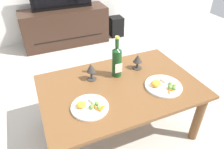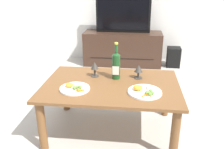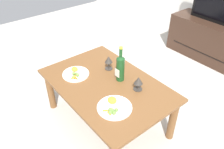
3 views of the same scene
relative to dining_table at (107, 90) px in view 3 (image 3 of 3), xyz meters
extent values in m
plane|color=#B7B2A8|center=(0.00, 0.00, -0.40)|extent=(6.40, 6.40, 0.00)
cube|color=brown|center=(0.00, 0.00, 0.07)|extent=(1.20, 0.80, 0.03)
cylinder|color=brown|center=(-0.54, -0.33, -0.18)|extent=(0.07, 0.07, 0.46)
cylinder|color=brown|center=(-0.54, 0.33, -0.18)|extent=(0.07, 0.07, 0.46)
cylinder|color=brown|center=(0.54, 0.33, -0.18)|extent=(0.07, 0.07, 0.46)
cube|color=#382319|center=(-0.02, 1.90, -0.13)|extent=(1.26, 0.42, 0.54)
cube|color=black|center=(-0.02, 1.69, -0.24)|extent=(1.01, 0.01, 0.01)
cube|color=black|center=(-0.02, 1.88, 0.42)|extent=(0.79, 0.01, 0.47)
cylinder|color=#19471E|center=(0.03, 0.14, 0.19)|extent=(0.08, 0.08, 0.23)
cone|color=#19471E|center=(0.03, 0.14, 0.32)|extent=(0.08, 0.08, 0.03)
cylinder|color=#19471E|center=(0.03, 0.14, 0.37)|extent=(0.03, 0.03, 0.07)
cylinder|color=yellow|center=(0.03, 0.14, 0.41)|extent=(0.03, 0.03, 0.02)
cube|color=silver|center=(0.03, 0.10, 0.17)|extent=(0.06, 0.00, 0.08)
cylinder|color=#38332D|center=(-0.18, 0.16, 0.08)|extent=(0.08, 0.08, 0.01)
cylinder|color=#38332D|center=(-0.18, 0.16, 0.12)|extent=(0.02, 0.02, 0.07)
cone|color=#38332D|center=(-0.18, 0.16, 0.19)|extent=(0.07, 0.07, 0.07)
cylinder|color=#38332D|center=(0.24, 0.16, 0.08)|extent=(0.08, 0.08, 0.01)
cylinder|color=#38332D|center=(0.24, 0.16, 0.11)|extent=(0.02, 0.02, 0.06)
cone|color=#38332D|center=(0.24, 0.16, 0.18)|extent=(0.08, 0.08, 0.07)
cylinder|color=white|center=(-0.29, -0.15, 0.08)|extent=(0.25, 0.25, 0.01)
torus|color=white|center=(-0.29, -0.15, 0.09)|extent=(0.25, 0.25, 0.01)
ellipsoid|color=orange|center=(-0.34, -0.13, 0.11)|extent=(0.07, 0.06, 0.04)
cube|color=beige|center=(-0.25, -0.10, 0.10)|extent=(0.07, 0.06, 0.02)
cylinder|color=orange|center=(-0.25, -0.20, 0.10)|extent=(0.03, 0.04, 0.01)
cylinder|color=orange|center=(-0.24, -0.20, 0.10)|extent=(0.04, 0.02, 0.01)
cylinder|color=orange|center=(-0.25, -0.19, 0.10)|extent=(0.04, 0.03, 0.01)
cylinder|color=orange|center=(-0.22, -0.19, 0.10)|extent=(0.04, 0.02, 0.01)
cylinder|color=orange|center=(-0.26, -0.18, 0.10)|extent=(0.01, 0.04, 0.01)
sphere|color=olive|center=(-0.25, -0.19, 0.10)|extent=(0.02, 0.02, 0.02)
sphere|color=olive|center=(-0.29, -0.17, 0.11)|extent=(0.03, 0.03, 0.03)
sphere|color=olive|center=(-0.27, -0.15, 0.10)|extent=(0.02, 0.02, 0.02)
sphere|color=olive|center=(-0.24, -0.15, 0.10)|extent=(0.03, 0.03, 0.03)
cylinder|color=white|center=(0.29, -0.15, 0.08)|extent=(0.28, 0.28, 0.01)
torus|color=white|center=(0.29, -0.15, 0.09)|extent=(0.28, 0.28, 0.01)
ellipsoid|color=orange|center=(0.24, -0.12, 0.11)|extent=(0.08, 0.07, 0.04)
cube|color=beige|center=(0.34, -0.10, 0.10)|extent=(0.07, 0.06, 0.02)
cylinder|color=orange|center=(0.28, -0.23, 0.10)|extent=(0.04, 0.04, 0.01)
cylinder|color=orange|center=(0.31, -0.21, 0.10)|extent=(0.03, 0.04, 0.01)
cylinder|color=orange|center=(0.33, -0.21, 0.10)|extent=(0.03, 0.04, 0.01)
sphere|color=olive|center=(0.31, -0.20, 0.11)|extent=(0.03, 0.03, 0.03)
sphere|color=olive|center=(0.32, -0.19, 0.11)|extent=(0.03, 0.03, 0.03)
sphere|color=olive|center=(0.34, -0.16, 0.11)|extent=(0.03, 0.03, 0.03)
sphere|color=olive|center=(0.33, -0.22, 0.11)|extent=(0.03, 0.03, 0.03)
sphere|color=olive|center=(0.35, -0.20, 0.10)|extent=(0.03, 0.03, 0.03)
camera|label=1|loc=(-0.56, -1.14, 1.04)|focal=33.19mm
camera|label=2|loc=(0.22, -1.91, 0.95)|focal=38.17mm
camera|label=3|loc=(1.30, -0.99, 1.35)|focal=36.53mm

